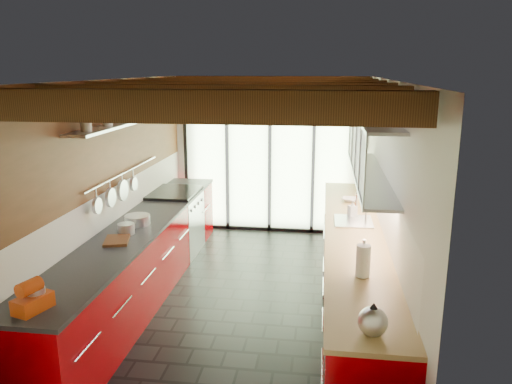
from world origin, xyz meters
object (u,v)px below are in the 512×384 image
at_px(paper_towel, 363,261).
at_px(soap_bottle, 352,208).
at_px(kettle, 373,320).
at_px(bowl, 350,200).
at_px(stand_mixer, 33,298).

xyz_separation_m(paper_towel, soap_bottle, (0.00, 1.87, -0.04)).
xyz_separation_m(kettle, paper_towel, (0.00, 1.00, 0.04)).
bearing_deg(bowl, kettle, -90.00).
xyz_separation_m(kettle, soap_bottle, (0.00, 2.87, -0.00)).
height_order(stand_mixer, kettle, stand_mixer).
height_order(soap_bottle, bowl, soap_bottle).
xyz_separation_m(soap_bottle, bowl, (0.00, 0.73, -0.08)).
bearing_deg(paper_towel, kettle, -90.00).
relative_size(stand_mixer, kettle, 1.10).
distance_m(stand_mixer, kettle, 2.54).
bearing_deg(soap_bottle, kettle, -90.00).
xyz_separation_m(paper_towel, bowl, (0.00, 2.60, -0.12)).
distance_m(paper_towel, soap_bottle, 1.87).
bearing_deg(paper_towel, soap_bottle, 90.00).
distance_m(stand_mixer, soap_bottle, 3.82).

